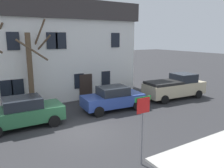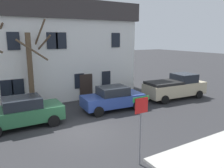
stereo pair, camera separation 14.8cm
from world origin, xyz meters
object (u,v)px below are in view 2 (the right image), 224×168
(building_main, at_px, (52,49))
(car_blue_sedan, at_px, (113,98))
(tree_bare_mid, at_px, (32,68))
(street_sign_pole, at_px, (141,118))
(car_green_sedan, at_px, (23,112))
(pickup_truck_beige, at_px, (175,87))

(building_main, distance_m, car_blue_sedan, 8.63)
(tree_bare_mid, distance_m, street_sign_pole, 9.68)
(tree_bare_mid, distance_m, car_green_sedan, 3.66)
(building_main, height_order, car_blue_sedan, building_main)
(tree_bare_mid, relative_size, pickup_truck_beige, 1.14)
(street_sign_pole, bearing_deg, car_blue_sedan, 68.08)
(tree_bare_mid, xyz_separation_m, car_green_sedan, (-1.18, -2.75, -2.11))
(tree_bare_mid, xyz_separation_m, pickup_truck_beige, (10.86, -2.90, -1.99))
(pickup_truck_beige, bearing_deg, car_blue_sedan, 179.16)
(tree_bare_mid, bearing_deg, building_main, 60.14)
(tree_bare_mid, height_order, car_blue_sedan, tree_bare_mid)
(car_blue_sedan, bearing_deg, street_sign_pole, -111.92)
(car_blue_sedan, bearing_deg, car_green_sedan, 179.43)
(tree_bare_mid, relative_size, street_sign_pole, 2.19)
(tree_bare_mid, distance_m, pickup_truck_beige, 11.42)
(building_main, distance_m, pickup_truck_beige, 11.63)
(street_sign_pole, bearing_deg, pickup_truck_beige, 36.71)
(building_main, relative_size, car_blue_sedan, 2.94)
(building_main, height_order, street_sign_pole, building_main)
(car_green_sedan, xyz_separation_m, car_blue_sedan, (6.00, -0.06, -0.02))
(pickup_truck_beige, height_order, street_sign_pole, street_sign_pole)
(building_main, relative_size, pickup_truck_beige, 2.39)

